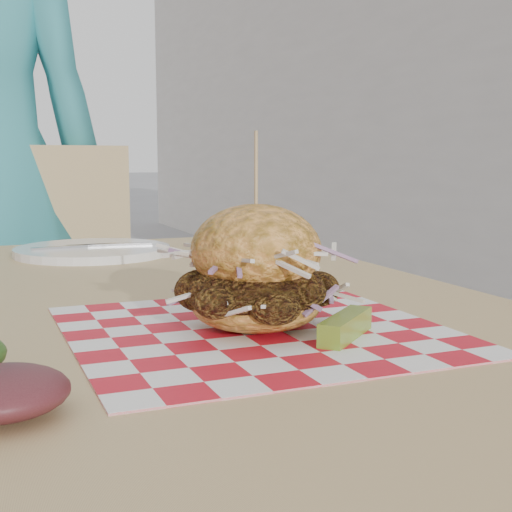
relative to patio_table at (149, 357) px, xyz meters
name	(u,v)px	position (x,y,z in m)	size (l,w,h in m)	color
patio_table	(149,357)	(0.00, 0.00, 0.00)	(0.80, 1.20, 0.75)	tan
patio_chair	(53,305)	(-0.01, 0.96, -0.12)	(0.47, 0.48, 0.95)	tan
paper_liner	(256,330)	(0.06, -0.22, 0.08)	(0.36, 0.36, 0.00)	red
sandwich	(256,275)	(0.06, -0.22, 0.13)	(0.17, 0.17, 0.19)	#EB9942
pickle_spear	(346,326)	(0.12, -0.28, 0.09)	(0.10, 0.02, 0.02)	olive
place_setting	(93,251)	(0.00, 0.41, 0.09)	(0.27, 0.27, 0.02)	white
kraft_tray	(267,238)	(0.31, 0.34, 0.10)	(0.15, 0.12, 0.06)	brown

